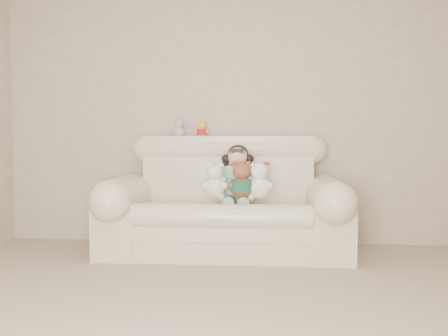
# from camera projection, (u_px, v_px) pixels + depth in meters

# --- Properties ---
(wall_back) EXTENTS (4.50, 0.00, 4.50)m
(wall_back) POSITION_uv_depth(u_px,v_px,m) (237.00, 108.00, 4.70)
(wall_back) COLOR beige
(wall_back) RESTS_ON ground
(sofa) EXTENTS (2.10, 0.95, 1.03)m
(sofa) POSITION_uv_depth(u_px,v_px,m) (225.00, 195.00, 4.24)
(sofa) COLOR #C1B79B
(sofa) RESTS_ON floor
(seated_child) EXTENTS (0.37, 0.43, 0.54)m
(seated_child) POSITION_uv_depth(u_px,v_px,m) (238.00, 174.00, 4.30)
(seated_child) COLOR #276833
(seated_child) RESTS_ON sofa
(brown_teddy) EXTENTS (0.25, 0.20, 0.37)m
(brown_teddy) POSITION_uv_depth(u_px,v_px,m) (242.00, 176.00, 4.09)
(brown_teddy) COLOR brown
(brown_teddy) RESTS_ON sofa
(white_cat) EXTENTS (0.23, 0.18, 0.36)m
(white_cat) POSITION_uv_depth(u_px,v_px,m) (259.00, 176.00, 4.08)
(white_cat) COLOR white
(white_cat) RESTS_ON sofa
(cream_teddy) EXTENTS (0.23, 0.18, 0.35)m
(cream_teddy) POSITION_uv_depth(u_px,v_px,m) (215.00, 177.00, 4.12)
(cream_teddy) COLOR #F0E3D0
(cream_teddy) RESTS_ON sofa
(yellow_mini_bear) EXTENTS (0.12, 0.10, 0.19)m
(yellow_mini_bear) POSITION_uv_depth(u_px,v_px,m) (202.00, 128.00, 4.59)
(yellow_mini_bear) COLOR yellow
(yellow_mini_bear) RESTS_ON sofa
(grey_mini_plush) EXTENTS (0.16, 0.14, 0.21)m
(grey_mini_plush) POSITION_uv_depth(u_px,v_px,m) (179.00, 127.00, 4.63)
(grey_mini_plush) COLOR #A8A9AF
(grey_mini_plush) RESTS_ON sofa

